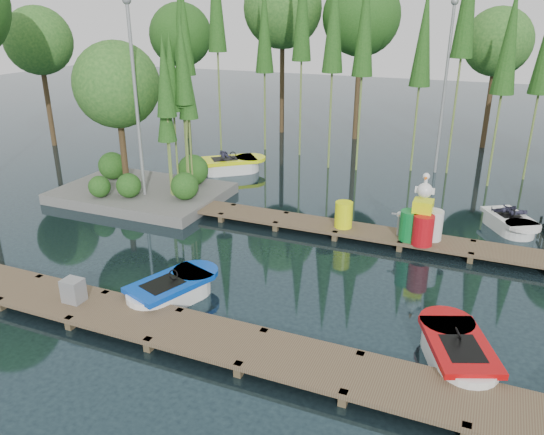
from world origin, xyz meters
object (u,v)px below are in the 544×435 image
at_px(boat_blue, 172,291).
at_px(boat_red, 457,353).
at_px(yellow_barrel, 344,215).
at_px(island, 133,114).
at_px(drum_cluster, 422,222).
at_px(boat_yellow_far, 231,165).
at_px(utility_cabinet, 73,290).

height_order(boat_blue, boat_red, boat_red).
bearing_deg(yellow_barrel, boat_blue, -116.92).
distance_m(island, boat_blue, 8.99).
bearing_deg(drum_cluster, boat_red, -74.08).
relative_size(island, drum_cluster, 3.19).
relative_size(boat_yellow_far, utility_cabinet, 5.50).
bearing_deg(island, utility_cabinet, -64.21).
bearing_deg(boat_yellow_far, boat_blue, -89.99).
distance_m(boat_blue, yellow_barrel, 6.31).
height_order(island, utility_cabinet, island).
distance_m(boat_red, yellow_barrel, 6.83).
relative_size(boat_blue, drum_cluster, 1.34).
height_order(island, yellow_barrel, island).
height_order(boat_red, yellow_barrel, yellow_barrel).
xyz_separation_m(island, boat_blue, (5.59, -6.40, -2.93)).
height_order(island, boat_yellow_far, island).
bearing_deg(boat_red, boat_yellow_far, 112.89).
xyz_separation_m(boat_blue, utility_cabinet, (-1.82, -1.39, 0.33)).
bearing_deg(drum_cluster, yellow_barrel, 176.34).
relative_size(island, boat_red, 2.37).
bearing_deg(island, drum_cluster, -4.97).
distance_m(utility_cabinet, yellow_barrel, 8.42).
bearing_deg(boat_yellow_far, island, -133.19).
bearing_deg(island, boat_yellow_far, 66.27).
bearing_deg(boat_red, island, 130.75).
height_order(island, boat_blue, island).
relative_size(island, boat_yellow_far, 2.15).
bearing_deg(drum_cluster, utility_cabinet, -136.12).
height_order(boat_blue, utility_cabinet, utility_cabinet).
xyz_separation_m(boat_yellow_far, yellow_barrel, (6.59, -4.98, 0.41)).
xyz_separation_m(island, drum_cluster, (10.88, -0.95, -2.26)).
distance_m(boat_red, boat_yellow_far, 14.91).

